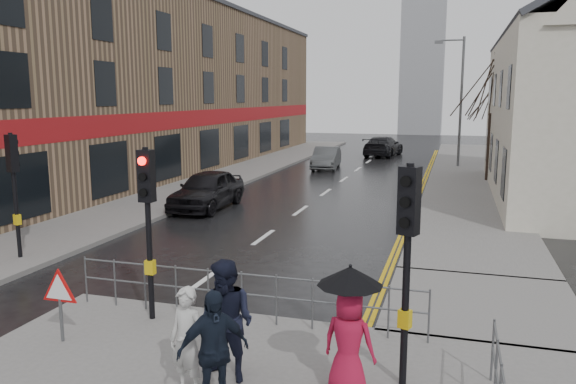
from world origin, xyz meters
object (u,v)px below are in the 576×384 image
Objects in this scene: pedestrian_a at (187,341)px; car_mid at (326,158)px; pedestrian_b at (227,321)px; pedestrian_with_umbrella at (349,324)px; pedestrian_d at (213,351)px; car_parked at (207,190)px.

pedestrian_a is 27.68m from car_mid.
pedestrian_a is 0.70m from pedestrian_b.
pedestrian_b is at bearing -177.12° from pedestrian_with_umbrella.
pedestrian_d is (0.15, -0.86, -0.08)m from pedestrian_b.
pedestrian_a is at bearing -112.36° from pedestrian_b.
pedestrian_d reaches higher than car_parked.
car_mid is (-4.69, 27.66, -0.33)m from pedestrian_d.
car_parked is at bearing 125.95° from pedestrian_a.
pedestrian_with_umbrella is 27.47m from car_mid.
pedestrian_b is (0.39, 0.57, 0.14)m from pedestrian_a.
pedestrian_b is 14.44m from car_parked.
pedestrian_b is at bearing -85.62° from car_mid.
car_mid is at bearing 103.50° from pedestrian_with_umbrella.
pedestrian_d is 0.38× the size of car_parked.
pedestrian_d reaches higher than car_mid.
pedestrian_with_umbrella reaches higher than car_mid.
pedestrian_b is 1.88m from pedestrian_with_umbrella.
pedestrian_a is at bearing -66.82° from car_parked.
car_mid is at bearing 112.08° from pedestrian_b.
pedestrian_b is 27.18m from car_mid.
pedestrian_a is 2.38m from pedestrian_with_umbrella.
pedestrian_b is at bearing -64.48° from car_parked.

